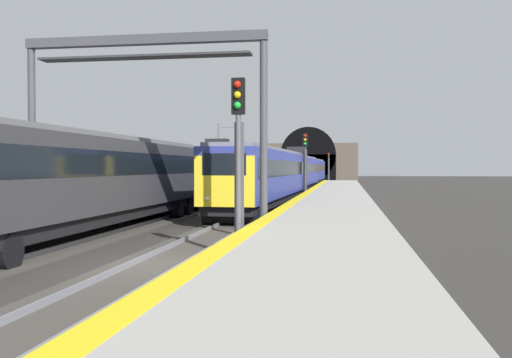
% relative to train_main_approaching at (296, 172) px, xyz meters
% --- Properties ---
extents(ground_plane, '(320.00, 320.00, 0.00)m').
position_rel_train_main_approaching_xyz_m(ground_plane, '(-41.36, -0.00, -2.20)').
color(ground_plane, '#302D2B').
extents(platform_right, '(112.00, 4.02, 1.09)m').
position_rel_train_main_approaching_xyz_m(platform_right, '(-41.36, -4.25, -1.66)').
color(platform_right, '#9E9B93').
rests_on(platform_right, ground_plane).
extents(platform_right_edge_strip, '(112.00, 0.50, 0.01)m').
position_rel_train_main_approaching_xyz_m(platform_right_edge_strip, '(-41.36, -2.49, -1.11)').
color(platform_right_edge_strip, yellow).
rests_on(platform_right_edge_strip, platform_right).
extents(track_main_line, '(160.00, 2.96, 0.21)m').
position_rel_train_main_approaching_xyz_m(track_main_line, '(-41.36, -0.00, -2.16)').
color(track_main_line, '#423D38').
rests_on(track_main_line, ground_plane).
extents(train_main_approaching, '(64.08, 3.37, 4.73)m').
position_rel_train_main_approaching_xyz_m(train_main_approaching, '(0.00, 0.00, 0.00)').
color(train_main_approaching, navy).
rests_on(train_main_approaching, ground_plane).
extents(train_adjacent_platform, '(42.28, 2.84, 4.89)m').
position_rel_train_main_approaching_xyz_m(train_adjacent_platform, '(-24.11, 4.89, 0.11)').
color(train_adjacent_platform, '#333338').
rests_on(train_adjacent_platform, ground_plane).
extents(railway_signal_near, '(0.39, 0.38, 5.29)m').
position_rel_train_main_approaching_xyz_m(railway_signal_near, '(-39.79, -1.86, 1.00)').
color(railway_signal_near, '#4C4C54').
rests_on(railway_signal_near, ground_plane).
extents(railway_signal_mid, '(0.39, 0.38, 5.29)m').
position_rel_train_main_approaching_xyz_m(railway_signal_mid, '(-12.86, -1.86, 1.00)').
color(railway_signal_mid, '#38383D').
rests_on(railway_signal_mid, ground_plane).
extents(railway_signal_far, '(0.39, 0.38, 5.36)m').
position_rel_train_main_approaching_xyz_m(railway_signal_far, '(45.51, -1.86, 0.93)').
color(railway_signal_far, '#4C4C54').
rests_on(railway_signal_far, ground_plane).
extents(overhead_signal_gantry, '(0.70, 9.24, 7.58)m').
position_rel_train_main_approaching_xyz_m(overhead_signal_gantry, '(-35.95, 2.44, 3.53)').
color(overhead_signal_gantry, '#3F3F47').
rests_on(overhead_signal_gantry, ground_plane).
extents(tunnel_portal, '(3.06, 19.41, 10.87)m').
position_rel_train_main_approaching_xyz_m(tunnel_portal, '(56.43, 2.44, 1.56)').
color(tunnel_portal, '#51473D').
rests_on(tunnel_portal, ground_plane).
extents(catenary_mast_near, '(0.22, 2.24, 8.48)m').
position_rel_train_main_approaching_xyz_m(catenary_mast_near, '(16.03, 11.51, 2.15)').
color(catenary_mast_near, '#595B60').
rests_on(catenary_mast_near, ground_plane).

